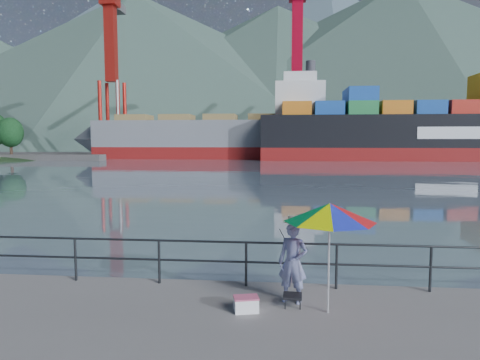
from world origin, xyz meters
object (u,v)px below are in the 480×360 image
object	(u,v)px
beach_umbrella	(330,213)
bulk_carrier	(229,136)
container_ship	(447,126)
fisherman	(293,263)
cooler_bag	(246,305)

from	to	relation	value
beach_umbrella	bulk_carrier	size ratio (longest dim) A/B	0.04
container_ship	fisherman	bearing A→B (deg)	-112.39
fisherman	container_ship	xyz separation A→B (m)	(28.92, 70.21, 5.00)
fisherman	container_ship	size ratio (longest dim) A/B	0.03
fisherman	container_ship	world-z (taller)	container_ship
cooler_bag	container_ship	size ratio (longest dim) A/B	0.01
cooler_bag	bulk_carrier	bearing A→B (deg)	83.96
beach_umbrella	cooler_bag	xyz separation A→B (m)	(-1.56, -0.09, -1.80)
fisherman	cooler_bag	bearing A→B (deg)	-130.45
fisherman	bulk_carrier	world-z (taller)	bulk_carrier
fisherman	cooler_bag	world-z (taller)	fisherman
bulk_carrier	container_ship	world-z (taller)	container_ship
cooler_bag	container_ship	distance (m)	77.02
beach_umbrella	cooler_bag	distance (m)	2.38
beach_umbrella	container_ship	xyz separation A→B (m)	(28.26, 70.70, 3.89)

